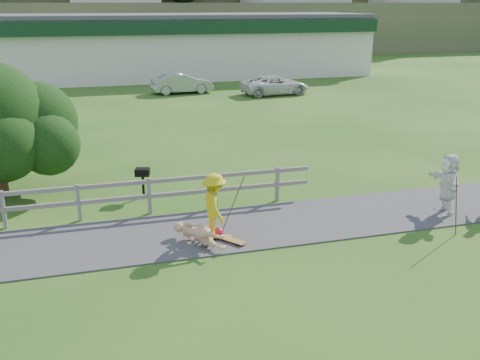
{
  "coord_description": "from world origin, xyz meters",
  "views": [
    {
      "loc": [
        -3.45,
        -11.66,
        5.96
      ],
      "look_at": [
        0.41,
        2.0,
        1.25
      ],
      "focal_mm": 40.0,
      "sensor_mm": 36.0,
      "label": 1
    }
  ],
  "objects_px": {
    "car_silver": "(182,83)",
    "skater_fallen": "(199,234)",
    "spectator_d": "(447,184)",
    "car_white": "(275,85)",
    "skater_rider": "(215,209)",
    "bbq": "(143,183)"
  },
  "relations": [
    {
      "from": "car_silver",
      "to": "skater_fallen",
      "type": "bearing_deg",
      "value": 167.64
    },
    {
      "from": "skater_fallen",
      "to": "spectator_d",
      "type": "height_order",
      "value": "spectator_d"
    },
    {
      "from": "skater_fallen",
      "to": "car_white",
      "type": "height_order",
      "value": "car_white"
    },
    {
      "from": "car_white",
      "to": "skater_rider",
      "type": "bearing_deg",
      "value": 151.85
    },
    {
      "from": "car_silver",
      "to": "bbq",
      "type": "bearing_deg",
      "value": 163.25
    },
    {
      "from": "skater_rider",
      "to": "car_silver",
      "type": "height_order",
      "value": "skater_rider"
    },
    {
      "from": "spectator_d",
      "to": "car_white",
      "type": "relative_size",
      "value": 0.4
    },
    {
      "from": "skater_fallen",
      "to": "car_white",
      "type": "xyz_separation_m",
      "value": [
        9.84,
        22.13,
        0.35
      ]
    },
    {
      "from": "car_white",
      "to": "bbq",
      "type": "xyz_separation_m",
      "value": [
        -10.84,
        -18.12,
        -0.16
      ]
    },
    {
      "from": "skater_rider",
      "to": "skater_fallen",
      "type": "height_order",
      "value": "skater_rider"
    },
    {
      "from": "car_white",
      "to": "bbq",
      "type": "relative_size",
      "value": 4.82
    },
    {
      "from": "skater_rider",
      "to": "skater_fallen",
      "type": "xyz_separation_m",
      "value": [
        -0.47,
        -0.21,
        -0.56
      ]
    },
    {
      "from": "car_silver",
      "to": "car_white",
      "type": "distance_m",
      "value": 6.44
    },
    {
      "from": "skater_fallen",
      "to": "spectator_d",
      "type": "xyz_separation_m",
      "value": [
        7.46,
        0.15,
        0.62
      ]
    },
    {
      "from": "skater_rider",
      "to": "car_white",
      "type": "xyz_separation_m",
      "value": [
        9.37,
        21.93,
        -0.21
      ]
    },
    {
      "from": "spectator_d",
      "to": "bbq",
      "type": "height_order",
      "value": "spectator_d"
    },
    {
      "from": "car_silver",
      "to": "bbq",
      "type": "relative_size",
      "value": 4.33
    },
    {
      "from": "car_silver",
      "to": "car_white",
      "type": "relative_size",
      "value": 0.9
    },
    {
      "from": "skater_fallen",
      "to": "car_white",
      "type": "distance_m",
      "value": 24.22
    },
    {
      "from": "spectator_d",
      "to": "car_white",
      "type": "bearing_deg",
      "value": -173.53
    },
    {
      "from": "spectator_d",
      "to": "bbq",
      "type": "bearing_deg",
      "value": -101.87
    },
    {
      "from": "car_white",
      "to": "bbq",
      "type": "bearing_deg",
      "value": 144.1
    }
  ]
}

